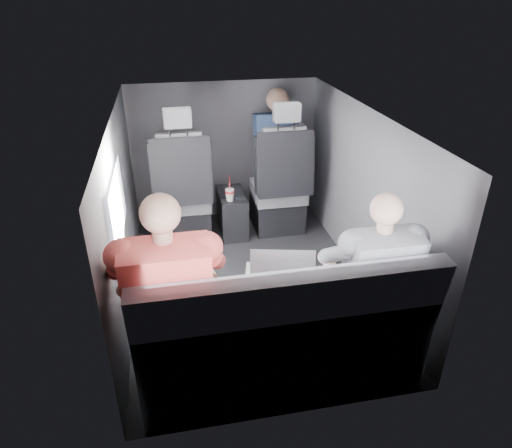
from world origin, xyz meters
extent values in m
plane|color=black|center=(0.00, 0.00, 0.00)|extent=(2.60, 2.60, 0.00)
plane|color=#B2B2AD|center=(0.00, 0.00, 1.35)|extent=(2.60, 2.60, 0.00)
cube|color=#56565B|center=(-0.90, 0.00, 0.68)|extent=(0.02, 2.60, 1.35)
cube|color=#56565B|center=(0.90, 0.00, 0.68)|extent=(0.02, 2.60, 1.35)
cube|color=#56565B|center=(0.00, 1.30, 0.68)|extent=(1.80, 0.02, 1.35)
cube|color=#56565B|center=(0.00, -1.30, 0.68)|extent=(1.80, 0.02, 1.35)
cube|color=white|center=(-0.88, -0.30, 0.90)|extent=(0.02, 0.75, 0.42)
cube|color=black|center=(0.45, 0.67, 0.80)|extent=(0.35, 0.11, 0.59)
cube|color=black|center=(-0.45, 0.92, 0.15)|extent=(0.46, 0.48, 0.30)
cube|color=#5C5C61|center=(-0.45, 0.90, 0.38)|extent=(0.48, 0.46, 0.14)
cube|color=#5C5C61|center=(-0.45, 0.70, 0.75)|extent=(0.38, 0.18, 0.61)
cube|color=black|center=(-0.67, 0.70, 0.72)|extent=(0.08, 0.21, 0.53)
cube|color=black|center=(-0.23, 0.70, 0.72)|extent=(0.08, 0.21, 0.53)
cube|color=black|center=(-0.45, 0.64, 0.74)|extent=(0.50, 0.11, 0.58)
cube|color=#5C5C61|center=(-0.45, 0.66, 1.19)|extent=(0.22, 0.10, 0.15)
cube|color=black|center=(0.45, 0.92, 0.15)|extent=(0.46, 0.48, 0.30)
cube|color=#5C5C61|center=(0.45, 0.90, 0.38)|extent=(0.48, 0.46, 0.14)
cube|color=#5C5C61|center=(0.45, 0.70, 0.75)|extent=(0.38, 0.18, 0.61)
cube|color=black|center=(0.23, 0.70, 0.72)|extent=(0.08, 0.21, 0.53)
cube|color=black|center=(0.67, 0.70, 0.72)|extent=(0.08, 0.21, 0.53)
cube|color=black|center=(0.45, 0.64, 0.74)|extent=(0.50, 0.11, 0.58)
cube|color=#5C5C61|center=(0.45, 0.66, 1.19)|extent=(0.22, 0.10, 0.15)
cube|color=black|center=(0.00, 0.88, 0.20)|extent=(0.24, 0.48, 0.40)
cylinder|color=black|center=(-0.05, 0.76, 0.41)|extent=(0.09, 0.09, 0.01)
cylinder|color=black|center=(0.06, 0.76, 0.41)|extent=(0.09, 0.09, 0.01)
cube|color=#5C5C61|center=(0.00, -1.02, 0.23)|extent=(1.60, 0.50, 0.45)
cube|color=#5C5C61|center=(0.00, -1.25, 0.68)|extent=(1.60, 0.17, 0.47)
cylinder|color=red|center=(-0.04, 0.73, 0.49)|extent=(0.08, 0.08, 0.02)
cylinder|color=white|center=(-0.04, 0.73, 0.51)|extent=(0.08, 0.08, 0.01)
cylinder|color=red|center=(-0.04, 0.73, 0.58)|extent=(0.01, 0.01, 0.13)
cube|color=silver|center=(-0.61, -0.77, 0.59)|extent=(0.32, 0.24, 0.02)
cube|color=silver|center=(-0.61, -0.78, 0.60)|extent=(0.26, 0.13, 0.00)
cube|color=silver|center=(-0.61, -0.70, 0.60)|extent=(0.10, 0.05, 0.00)
cube|color=silver|center=(-0.61, -0.91, 0.71)|extent=(0.31, 0.08, 0.22)
cube|color=white|center=(-0.61, -0.90, 0.70)|extent=(0.28, 0.06, 0.19)
cube|color=#B1B1B6|center=(0.02, -0.79, 0.59)|extent=(0.41, 0.33, 0.02)
cube|color=silver|center=(0.02, -0.80, 0.60)|extent=(0.32, 0.20, 0.00)
cube|color=#B1B1B6|center=(0.02, -0.71, 0.60)|extent=(0.12, 0.08, 0.00)
cube|color=#B1B1B6|center=(0.02, -0.95, 0.72)|extent=(0.37, 0.15, 0.24)
cube|color=white|center=(0.02, -0.94, 0.71)|extent=(0.32, 0.13, 0.20)
cube|color=black|center=(0.55, -0.78, 0.59)|extent=(0.35, 0.29, 0.02)
cube|color=black|center=(0.55, -0.80, 0.60)|extent=(0.27, 0.19, 0.00)
cube|color=black|center=(0.55, -0.72, 0.60)|extent=(0.10, 0.07, 0.00)
cube|color=black|center=(0.55, -0.92, 0.70)|extent=(0.31, 0.15, 0.20)
cube|color=white|center=(0.55, -0.91, 0.70)|extent=(0.27, 0.13, 0.17)
cube|color=#35353A|center=(-0.72, -0.90, 0.52)|extent=(0.16, 0.47, 0.14)
cube|color=#35353A|center=(-0.49, -0.90, 0.52)|extent=(0.16, 0.47, 0.14)
cube|color=#35353A|center=(-0.72, -0.66, 0.23)|extent=(0.14, 0.14, 0.45)
cube|color=#35353A|center=(-0.49, -0.66, 0.23)|extent=(0.14, 0.14, 0.45)
cube|color=#E44B4D|center=(-0.60, -1.10, 0.78)|extent=(0.42, 0.29, 0.58)
sphere|color=tan|center=(-0.60, -1.07, 1.19)|extent=(0.19, 0.19, 0.19)
cylinder|color=tan|center=(-0.81, -0.82, 0.68)|extent=(0.12, 0.29, 0.13)
cylinder|color=tan|center=(-0.39, -0.82, 0.68)|extent=(0.12, 0.29, 0.13)
cube|color=navy|center=(0.42, -0.90, 0.51)|extent=(0.14, 0.42, 0.12)
cube|color=navy|center=(0.63, -0.90, 0.51)|extent=(0.14, 0.42, 0.12)
cube|color=navy|center=(0.42, -0.68, 0.23)|extent=(0.12, 0.12, 0.45)
cube|color=navy|center=(0.63, -0.68, 0.23)|extent=(0.12, 0.12, 0.45)
cube|color=gray|center=(0.52, -1.10, 0.74)|extent=(0.38, 0.26, 0.51)
sphere|color=#DFAE98|center=(0.52, -1.07, 1.11)|extent=(0.17, 0.17, 0.17)
cylinder|color=#DFAE98|center=(0.34, -0.82, 0.66)|extent=(0.11, 0.26, 0.11)
cylinder|color=#DFAE98|center=(0.71, -0.82, 0.66)|extent=(0.11, 0.26, 0.11)
cube|color=navy|center=(0.48, 1.08, 0.78)|extent=(0.42, 0.27, 0.61)
sphere|color=tan|center=(0.48, 1.10, 1.20)|extent=(0.21, 0.21, 0.21)
cube|color=navy|center=(0.48, 1.14, 0.49)|extent=(0.36, 0.42, 0.13)
camera|label=1|loc=(-0.54, -2.99, 2.12)|focal=32.00mm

